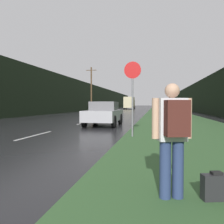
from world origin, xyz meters
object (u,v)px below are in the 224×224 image
at_px(hitchhiker_with_backpack, 173,133).
at_px(delivery_truck, 129,103).
at_px(car_passing_near, 104,113).
at_px(suitcase, 216,187).
at_px(stop_sign, 132,91).

distance_m(hitchhiker_with_backpack, delivery_truck, 61.67).
xyz_separation_m(hitchhiker_with_backpack, delivery_truck, (-7.12, 61.25, 0.82)).
relative_size(hitchhiker_with_backpack, car_passing_near, 0.40).
xyz_separation_m(suitcase, delivery_truck, (-7.71, 61.18, 1.56)).
distance_m(car_passing_near, delivery_truck, 50.28).
relative_size(car_passing_near, delivery_truck, 0.55).
height_order(stop_sign, suitcase, stop_sign).
height_order(hitchhiker_with_backpack, delivery_truck, delivery_truck).
xyz_separation_m(stop_sign, delivery_truck, (-5.99, 55.02, -0.10)).
distance_m(suitcase, delivery_truck, 61.68).
xyz_separation_m(hitchhiker_with_backpack, car_passing_near, (-3.39, 11.13, -0.18)).
relative_size(hitchhiker_with_backpack, delivery_truck, 0.22).
height_order(suitcase, delivery_truck, delivery_truck).
relative_size(suitcase, car_passing_near, 0.10).
xyz_separation_m(stop_sign, suitcase, (1.72, -6.16, -1.66)).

